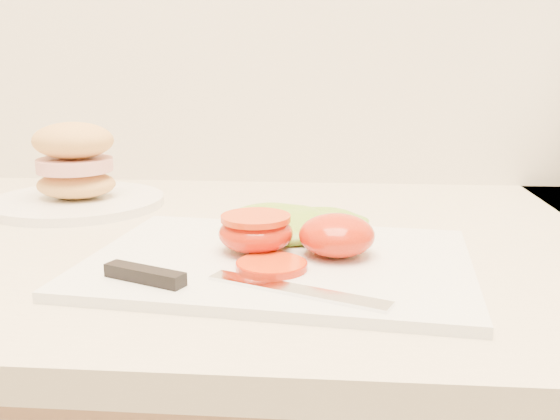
{
  "coord_description": "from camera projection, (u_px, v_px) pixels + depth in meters",
  "views": [
    {
      "loc": [
        -0.14,
        0.99,
        1.13
      ],
      "look_at": [
        -0.18,
        1.58,
        0.99
      ],
      "focal_mm": 40.0,
      "sensor_mm": 36.0,
      "label": 1
    }
  ],
  "objects": [
    {
      "name": "lettuce_leaf_0",
      "position": [
        279.0,
        224.0,
        0.68
      ],
      "size": [
        0.16,
        0.13,
        0.03
      ],
      "primitive_type": "ellipsoid",
      "rotation": [
        0.0,
        0.0,
        -0.33
      ],
      "color": "#9AC534",
      "rests_on": "cutting_board"
    },
    {
      "name": "sandwich_plate",
      "position": [
        76.0,
        177.0,
        0.86
      ],
      "size": [
        0.23,
        0.23,
        0.12
      ],
      "rotation": [
        0.0,
        0.0,
        0.35
      ],
      "color": "white",
      "rests_on": "counter"
    },
    {
      "name": "tomato_half_cut",
      "position": [
        256.0,
        232.0,
        0.62
      ],
      "size": [
        0.08,
        0.08,
        0.04
      ],
      "color": "red",
      "rests_on": "cutting_board"
    },
    {
      "name": "lettuce_leaf_1",
      "position": [
        321.0,
        225.0,
        0.68
      ],
      "size": [
        0.12,
        0.1,
        0.02
      ],
      "primitive_type": "ellipsoid",
      "rotation": [
        0.0,
        0.0,
        0.2
      ],
      "color": "#9AC534",
      "rests_on": "cutting_board"
    },
    {
      "name": "cutting_board",
      "position": [
        279.0,
        262.0,
        0.61
      ],
      "size": [
        0.39,
        0.3,
        0.01
      ],
      "primitive_type": "cube",
      "rotation": [
        0.0,
        0.0,
        -0.11
      ],
      "color": "silver",
      "rests_on": "counter"
    },
    {
      "name": "tomato_half_dome",
      "position": [
        337.0,
        235.0,
        0.61
      ],
      "size": [
        0.08,
        0.08,
        0.04
      ],
      "primitive_type": "ellipsoid",
      "color": "red",
      "rests_on": "cutting_board"
    },
    {
      "name": "knife",
      "position": [
        203.0,
        281.0,
        0.53
      ],
      "size": [
        0.25,
        0.08,
        0.01
      ],
      "rotation": [
        0.0,
        0.0,
        -0.41
      ],
      "color": "silver",
      "rests_on": "cutting_board"
    },
    {
      "name": "tomato_slice_0",
      "position": [
        272.0,
        265.0,
        0.57
      ],
      "size": [
        0.06,
        0.06,
        0.01
      ],
      "primitive_type": "cylinder",
      "color": "#EB4A10",
      "rests_on": "cutting_board"
    }
  ]
}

